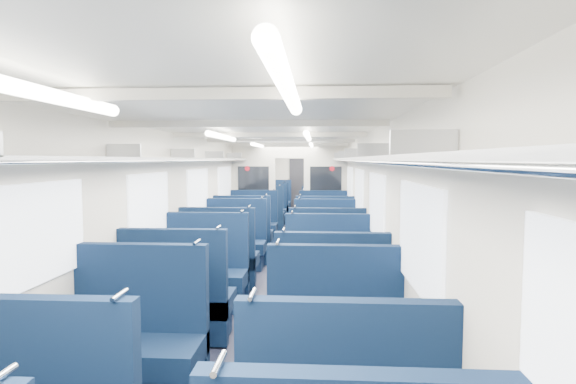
{
  "coord_description": "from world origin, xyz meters",
  "views": [
    {
      "loc": [
        0.68,
        -8.43,
        1.97
      ],
      "look_at": [
        -0.08,
        3.45,
        1.13
      ],
      "focal_mm": 28.81,
      "sensor_mm": 36.0,
      "label": 1
    }
  ],
  "objects_px": {
    "seat_13": "(327,262)",
    "seat_18": "(253,227)",
    "seat_21": "(323,217)",
    "seat_20": "(263,216)",
    "seat_23": "(322,212)",
    "seat_12": "(220,261)",
    "seat_26": "(275,204)",
    "bulkhead": "(289,190)",
    "seat_14": "(235,246)",
    "seat_7": "(335,351)",
    "seat_24": "(271,208)",
    "seat_27": "(322,205)",
    "seat_10": "(204,277)",
    "seat_9": "(332,312)",
    "seat_11": "(329,280)",
    "seat_25": "(322,209)",
    "seat_22": "(267,212)",
    "end_door": "(299,185)",
    "seat_15": "(326,247)",
    "seat_16": "(243,237)",
    "seat_8": "(178,305)",
    "seat_6": "(135,349)",
    "seat_19": "(324,228)",
    "seat_17": "(325,238)"
  },
  "relations": [
    {
      "from": "seat_14",
      "to": "seat_25",
      "type": "relative_size",
      "value": 1.0
    },
    {
      "from": "seat_8",
      "to": "seat_9",
      "type": "height_order",
      "value": "same"
    },
    {
      "from": "seat_6",
      "to": "seat_8",
      "type": "xyz_separation_m",
      "value": [
        0.0,
        1.17,
        0.0
      ]
    },
    {
      "from": "seat_27",
      "to": "seat_10",
      "type": "bearing_deg",
      "value": -99.38
    },
    {
      "from": "seat_22",
      "to": "end_door",
      "type": "bearing_deg",
      "value": 77.07
    },
    {
      "from": "seat_13",
      "to": "seat_18",
      "type": "height_order",
      "value": "same"
    },
    {
      "from": "end_door",
      "to": "seat_24",
      "type": "xyz_separation_m",
      "value": [
        -0.83,
        -2.44,
        -0.61
      ]
    },
    {
      "from": "seat_10",
      "to": "seat_23",
      "type": "distance_m",
      "value": 7.93
    },
    {
      "from": "seat_7",
      "to": "seat_24",
      "type": "height_order",
      "value": "same"
    },
    {
      "from": "seat_11",
      "to": "seat_21",
      "type": "height_order",
      "value": "same"
    },
    {
      "from": "seat_11",
      "to": "seat_21",
      "type": "distance_m",
      "value": 6.69
    },
    {
      "from": "seat_11",
      "to": "seat_15",
      "type": "bearing_deg",
      "value": 90.0
    },
    {
      "from": "seat_14",
      "to": "seat_26",
      "type": "bearing_deg",
      "value": 90.0
    },
    {
      "from": "seat_14",
      "to": "seat_19",
      "type": "relative_size",
      "value": 1.0
    },
    {
      "from": "seat_24",
      "to": "seat_25",
      "type": "relative_size",
      "value": 1.0
    },
    {
      "from": "seat_10",
      "to": "seat_12",
      "type": "xyz_separation_m",
      "value": [
        0.0,
        0.96,
        0.0
      ]
    },
    {
      "from": "seat_18",
      "to": "seat_23",
      "type": "bearing_deg",
      "value": 62.15
    },
    {
      "from": "seat_14",
      "to": "seat_26",
      "type": "height_order",
      "value": "same"
    },
    {
      "from": "seat_7",
      "to": "end_door",
      "type": "bearing_deg",
      "value": 93.47
    },
    {
      "from": "seat_26",
      "to": "end_door",
      "type": "bearing_deg",
      "value": 56.12
    },
    {
      "from": "bulkhead",
      "to": "seat_7",
      "type": "relative_size",
      "value": 2.19
    },
    {
      "from": "seat_15",
      "to": "seat_23",
      "type": "distance_m",
      "value": 5.51
    },
    {
      "from": "seat_20",
      "to": "seat_13",
      "type": "bearing_deg",
      "value": -73.58
    },
    {
      "from": "seat_15",
      "to": "seat_25",
      "type": "xyz_separation_m",
      "value": [
        0.0,
        6.53,
        0.0
      ]
    },
    {
      "from": "seat_16",
      "to": "seat_21",
      "type": "relative_size",
      "value": 1.0
    },
    {
      "from": "bulkhead",
      "to": "seat_9",
      "type": "distance_m",
      "value": 6.57
    },
    {
      "from": "seat_12",
      "to": "seat_26",
      "type": "height_order",
      "value": "same"
    },
    {
      "from": "seat_26",
      "to": "seat_27",
      "type": "distance_m",
      "value": 1.66
    },
    {
      "from": "seat_14",
      "to": "seat_18",
      "type": "bearing_deg",
      "value": 90.0
    },
    {
      "from": "bulkhead",
      "to": "seat_21",
      "type": "distance_m",
      "value": 1.88
    },
    {
      "from": "seat_22",
      "to": "seat_25",
      "type": "distance_m",
      "value": 1.95
    },
    {
      "from": "seat_6",
      "to": "seat_16",
      "type": "height_order",
      "value": "same"
    },
    {
      "from": "seat_20",
      "to": "seat_14",
      "type": "bearing_deg",
      "value": -90.0
    },
    {
      "from": "bulkhead",
      "to": "seat_22",
      "type": "bearing_deg",
      "value": 107.78
    },
    {
      "from": "seat_25",
      "to": "seat_26",
      "type": "bearing_deg",
      "value": 140.69
    },
    {
      "from": "seat_7",
      "to": "seat_24",
      "type": "bearing_deg",
      "value": 98.41
    },
    {
      "from": "seat_14",
      "to": "seat_20",
      "type": "xyz_separation_m",
      "value": [
        0.0,
        4.38,
        0.0
      ]
    },
    {
      "from": "seat_10",
      "to": "seat_14",
      "type": "xyz_separation_m",
      "value": [
        0.0,
        2.26,
        0.0
      ]
    },
    {
      "from": "seat_15",
      "to": "seat_21",
      "type": "distance_m",
      "value": 4.39
    },
    {
      "from": "seat_13",
      "to": "seat_21",
      "type": "relative_size",
      "value": 1.0
    },
    {
      "from": "seat_15",
      "to": "seat_23",
      "type": "bearing_deg",
      "value": 90.0
    },
    {
      "from": "seat_9",
      "to": "seat_26",
      "type": "xyz_separation_m",
      "value": [
        -1.66,
        11.43,
        0.0
      ]
    },
    {
      "from": "seat_24",
      "to": "seat_10",
      "type": "bearing_deg",
      "value": -90.0
    },
    {
      "from": "bulkhead",
      "to": "seat_14",
      "type": "height_order",
      "value": "bulkhead"
    },
    {
      "from": "seat_8",
      "to": "seat_11",
      "type": "bearing_deg",
      "value": 34.12
    },
    {
      "from": "seat_12",
      "to": "seat_17",
      "type": "distance_m",
      "value": 2.81
    },
    {
      "from": "seat_12",
      "to": "seat_26",
      "type": "bearing_deg",
      "value": 90.0
    },
    {
      "from": "seat_20",
      "to": "seat_23",
      "type": "relative_size",
      "value": 1.0
    },
    {
      "from": "seat_13",
      "to": "seat_20",
      "type": "height_order",
      "value": "same"
    },
    {
      "from": "bulkhead",
      "to": "seat_16",
      "type": "height_order",
      "value": "bulkhead"
    }
  ]
}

